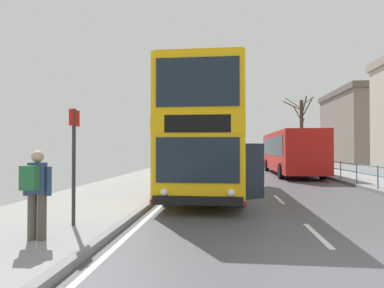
% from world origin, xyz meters
% --- Properties ---
extents(ground, '(15.80, 140.00, 0.20)m').
position_xyz_m(ground, '(-0.72, -0.00, 0.04)').
color(ground, '#4B4B50').
extents(double_decker_bus_main, '(3.23, 10.17, 4.52)m').
position_xyz_m(double_decker_bus_main, '(-2.62, 9.01, 2.36)').
color(double_decker_bus_main, '#F4B20F').
rests_on(double_decker_bus_main, ground).
extents(background_bus_far_lane, '(2.78, 10.69, 2.94)m').
position_xyz_m(background_bus_far_lane, '(2.69, 18.92, 1.62)').
color(background_bus_far_lane, red).
rests_on(background_bus_far_lane, ground).
extents(pedestrian_railing_far_kerb, '(0.05, 30.40, 0.97)m').
position_xyz_m(pedestrian_railing_far_kerb, '(4.45, 11.96, 0.80)').
color(pedestrian_railing_far_kerb, '#386BA8').
rests_on(pedestrian_railing_far_kerb, ground).
extents(pedestrian_with_backpack, '(0.54, 0.53, 1.64)m').
position_xyz_m(pedestrian_with_backpack, '(-5.38, 1.16, 1.10)').
color(pedestrian_with_backpack, '#4C473D').
rests_on(pedestrian_with_backpack, ground).
extents(bus_stop_sign_near, '(0.08, 0.44, 2.56)m').
position_xyz_m(bus_stop_sign_near, '(-5.24, 2.36, 1.72)').
color(bus_stop_sign_near, '#2D2D33').
rests_on(bus_stop_sign_near, ground).
extents(bare_tree_far_00, '(2.53, 2.52, 6.64)m').
position_xyz_m(bare_tree_far_00, '(5.48, 27.66, 3.68)').
color(bare_tree_far_00, '#423328').
rests_on(bare_tree_far_00, ground).
extents(background_building_00, '(11.55, 13.01, 9.20)m').
position_xyz_m(background_building_00, '(17.66, 38.54, 4.62)').
color(background_building_00, slate).
rests_on(background_building_00, ground).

